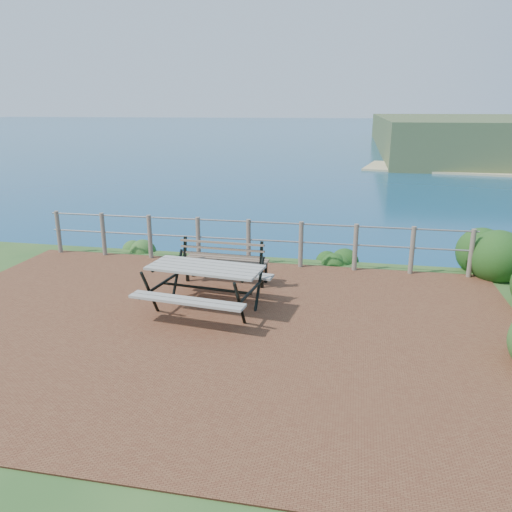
{
  "coord_description": "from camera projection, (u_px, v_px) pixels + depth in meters",
  "views": [
    {
      "loc": [
        2.23,
        -6.96,
        3.34
      ],
      "look_at": [
        0.53,
        1.55,
        0.75
      ],
      "focal_mm": 35.0,
      "sensor_mm": 36.0,
      "label": 1
    }
  ],
  "objects": [
    {
      "name": "ground",
      "position": [
        204.0,
        327.0,
        7.92
      ],
      "size": [
        10.0,
        7.0,
        0.12
      ],
      "primitive_type": "cube",
      "color": "brown",
      "rests_on": "ground"
    },
    {
      "name": "ocean",
      "position": [
        354.0,
        117.0,
        195.87
      ],
      "size": [
        1200.0,
        1200.0,
        0.0
      ],
      "primitive_type": "plane",
      "color": "#136275",
      "rests_on": "ground"
    },
    {
      "name": "safety_railing",
      "position": [
        249.0,
        239.0,
        10.9
      ],
      "size": [
        9.4,
        0.1,
        1.0
      ],
      "color": "#6B5B4C",
      "rests_on": "ground"
    },
    {
      "name": "picnic_table",
      "position": [
        206.0,
        284.0,
        8.34
      ],
      "size": [
        1.97,
        1.63,
        0.8
      ],
      "rotation": [
        0.0,
        0.0,
        -0.13
      ],
      "color": "#A39E92",
      "rests_on": "ground"
    },
    {
      "name": "park_bench",
      "position": [
        226.0,
        253.0,
        9.74
      ],
      "size": [
        1.67,
        0.5,
        0.93
      ],
      "rotation": [
        0.0,
        0.0,
        -0.05
      ],
      "color": "brown",
      "rests_on": "ground"
    },
    {
      "name": "shrub_right_edge",
      "position": [
        491.0,
        275.0,
        10.39
      ],
      "size": [
        1.15,
        1.15,
        1.64
      ],
      "primitive_type": "ellipsoid",
      "color": "#234716",
      "rests_on": "ground"
    },
    {
      "name": "shrub_lip_west",
      "position": [
        137.0,
        250.0,
        12.2
      ],
      "size": [
        0.66,
        0.66,
        0.36
      ],
      "primitive_type": "ellipsoid",
      "color": "#245720",
      "rests_on": "ground"
    },
    {
      "name": "shrub_lip_east",
      "position": [
        336.0,
        262.0,
        11.27
      ],
      "size": [
        0.68,
        0.68,
        0.38
      ],
      "primitive_type": "ellipsoid",
      "color": "#234716",
      "rests_on": "ground"
    }
  ]
}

